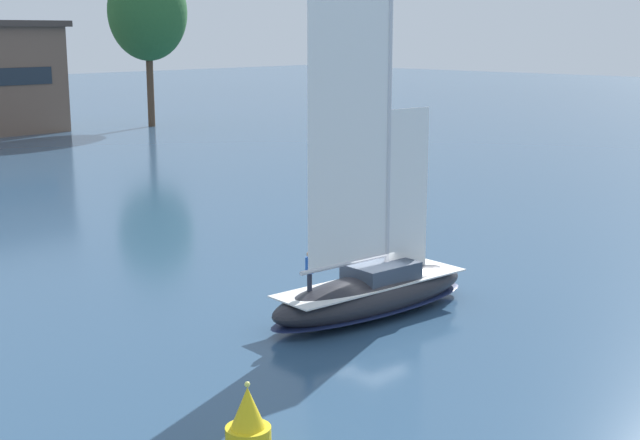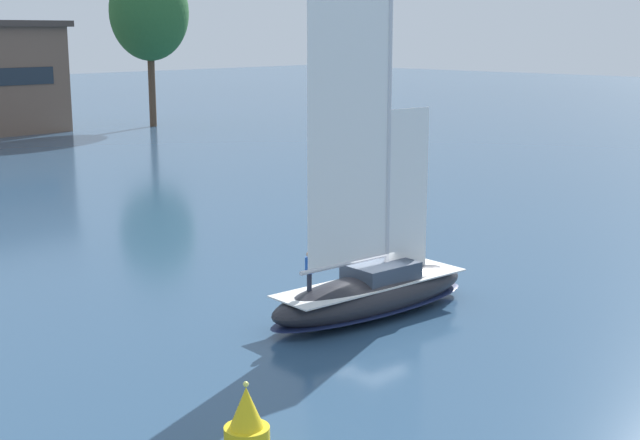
# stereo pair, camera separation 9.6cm
# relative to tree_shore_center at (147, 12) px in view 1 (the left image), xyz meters

# --- Properties ---
(ground_plane) EXTENTS (400.00, 400.00, 0.00)m
(ground_plane) POSITION_rel_tree_shore_center_xyz_m (-38.87, -68.91, -13.91)
(ground_plane) COLOR #2D4C6B
(tree_shore_center) EXTENTS (9.65, 9.65, 19.87)m
(tree_shore_center) POSITION_rel_tree_shore_center_xyz_m (0.00, 0.00, 0.00)
(tree_shore_center) COLOR #4C3828
(tree_shore_center) RESTS_ON ground
(sailboat_main) EXTENTS (10.71, 4.04, 14.36)m
(sailboat_main) POSITION_rel_tree_shore_center_xyz_m (-38.86, -68.91, -12.78)
(sailboat_main) COLOR #232328
(sailboat_main) RESTS_ON ground
(channel_buoy) EXTENTS (1.28, 1.28, 2.30)m
(channel_buoy) POSITION_rel_tree_shore_center_xyz_m (-51.14, -74.80, -12.99)
(channel_buoy) COLOR yellow
(channel_buoy) RESTS_ON ground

